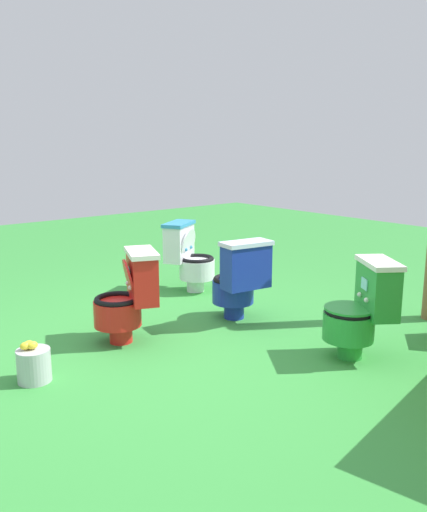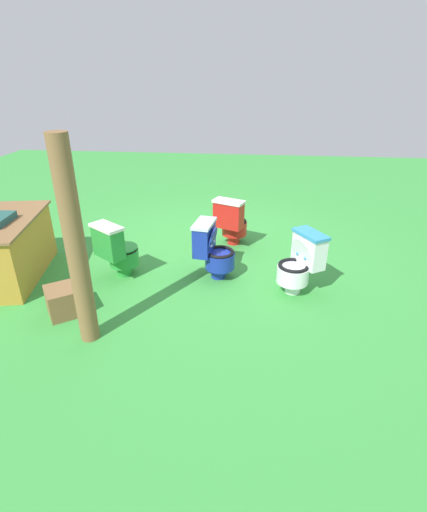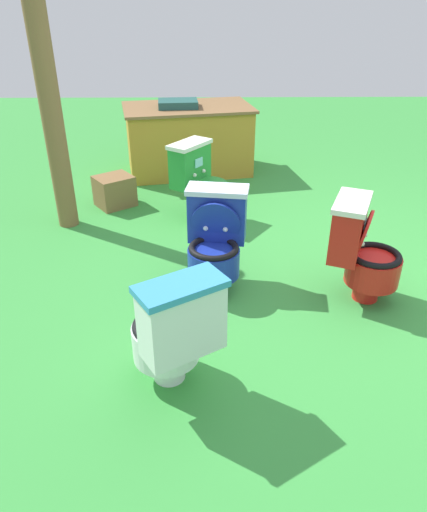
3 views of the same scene
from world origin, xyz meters
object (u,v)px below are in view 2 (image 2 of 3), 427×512
object	(u,v)px
toilet_green	(117,250)
vendor_table	(3,249)
toilet_red	(232,222)
small_crate	(62,301)
toilet_white	(300,262)
wooden_post	(75,247)
lemon_bucket	(221,217)
toilet_blue	(213,250)

from	to	relation	value
toilet_green	vendor_table	xyz separation A→B (m)	(-0.15, 1.39, 0.02)
toilet_red	small_crate	size ratio (longest dim) A/B	2.07
toilet_white	wooden_post	distance (m)	2.47
toilet_white	lemon_bucket	size ratio (longest dim) A/B	2.63
toilet_blue	lemon_bucket	size ratio (longest dim) A/B	2.63
toilet_blue	toilet_red	size ratio (longest dim) A/B	1.00
toilet_blue	wooden_post	distance (m)	1.83
toilet_white	small_crate	xyz separation A→B (m)	(-0.76, 2.55, -0.22)
toilet_red	small_crate	distance (m)	2.62
toilet_white	vendor_table	distance (m)	3.61
toilet_white	small_crate	size ratio (longest dim) A/B	2.07
toilet_blue	wooden_post	world-z (taller)	wooden_post
wooden_post	lemon_bucket	distance (m)	3.49
toilet_blue	toilet_green	xyz separation A→B (m)	(-0.12, 1.18, -0.00)
vendor_table	wooden_post	bearing A→B (deg)	-125.81
toilet_green	small_crate	bearing A→B (deg)	-75.57
toilet_blue	wooden_post	bearing A→B (deg)	-29.69
toilet_white	small_crate	distance (m)	2.67
toilet_green	wooden_post	world-z (taller)	wooden_post
vendor_table	lemon_bucket	bearing A→B (deg)	-49.56
toilet_white	toilet_red	xyz separation A→B (m)	(1.24, 0.87, 0.00)
toilet_green	lemon_bucket	world-z (taller)	toilet_green
toilet_white	toilet_green	distance (m)	2.22
toilet_blue	lemon_bucket	distance (m)	1.88
small_crate	lemon_bucket	world-z (taller)	small_crate
toilet_red	lemon_bucket	distance (m)	0.93
toilet_white	vendor_table	xyz separation A→B (m)	(-0.04, 3.61, 0.02)
wooden_post	small_crate	xyz separation A→B (m)	(0.37, 0.44, -0.82)
toilet_green	small_crate	xyz separation A→B (m)	(-0.87, 0.33, -0.22)
lemon_bucket	toilet_green	bearing A→B (deg)	150.56
toilet_white	toilet_red	world-z (taller)	same
toilet_red	small_crate	world-z (taller)	toilet_red
vendor_table	toilet_white	bearing A→B (deg)	-89.37
toilet_green	lemon_bucket	distance (m)	2.30
toilet_blue	lemon_bucket	bearing A→B (deg)	-169.95
toilet_blue	toilet_white	distance (m)	1.07
toilet_green	toilet_white	bearing A→B (deg)	32.39
wooden_post	lemon_bucket	bearing A→B (deg)	-17.46
toilet_green	toilet_red	world-z (taller)	same
toilet_blue	toilet_white	size ratio (longest dim) A/B	1.00
wooden_post	small_crate	world-z (taller)	wooden_post
toilet_blue	toilet_red	xyz separation A→B (m)	(1.00, -0.17, 0.00)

